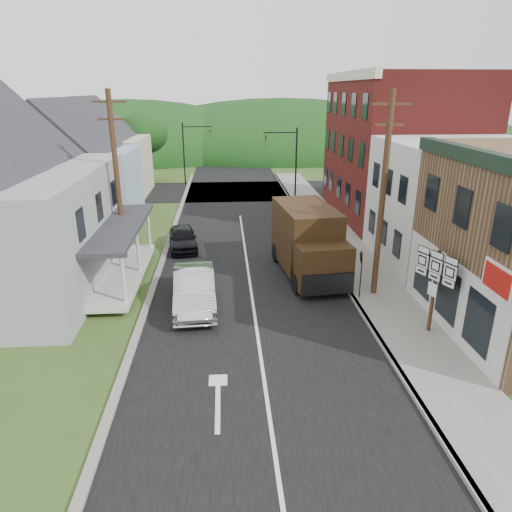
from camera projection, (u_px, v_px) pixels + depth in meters
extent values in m
plane|color=#2D4719|center=(258.00, 338.00, 17.40)|extent=(120.00, 120.00, 0.00)
cube|color=black|center=(245.00, 251.00, 26.77)|extent=(9.00, 90.00, 0.02)
cube|color=black|center=(236.00, 191.00, 42.70)|extent=(60.00, 9.00, 0.02)
cube|color=slate|center=(353.00, 260.00, 25.26)|extent=(2.80, 55.00, 0.15)
cube|color=slate|center=(329.00, 260.00, 25.17)|extent=(0.20, 55.00, 0.15)
cube|color=slate|center=(161.00, 265.00, 24.57)|extent=(0.30, 55.00, 0.12)
cube|color=silver|center=(461.00, 204.00, 24.06)|extent=(8.00, 7.00, 6.50)
cube|color=maroon|center=(399.00, 149.00, 32.37)|extent=(8.00, 12.00, 10.00)
cube|color=#95B2CC|center=(83.00, 188.00, 31.74)|extent=(7.00, 8.00, 5.00)
cube|color=beige|center=(106.00, 167.00, 40.14)|extent=(7.00, 8.00, 5.00)
cylinder|color=#472D19|center=(382.00, 200.00, 19.51)|extent=(0.26, 0.26, 9.00)
cube|color=#472D19|center=(392.00, 104.00, 18.17)|extent=(1.60, 0.10, 0.10)
cube|color=#472D19|center=(390.00, 125.00, 18.45)|extent=(1.20, 0.10, 0.10)
cylinder|color=#472D19|center=(118.00, 183.00, 22.92)|extent=(0.26, 0.26, 9.00)
cube|color=#472D19|center=(109.00, 102.00, 21.58)|extent=(1.60, 0.10, 0.10)
cube|color=#472D19|center=(111.00, 119.00, 21.86)|extent=(1.20, 0.10, 0.10)
cylinder|color=black|center=(296.00, 164.00, 38.72)|extent=(0.14, 0.14, 6.00)
cylinder|color=black|center=(280.00, 133.00, 37.74)|extent=(2.80, 0.10, 0.10)
imported|color=olive|center=(266.00, 141.00, 37.90)|extent=(0.16, 0.20, 1.00)
cylinder|color=black|center=(184.00, 154.00, 44.62)|extent=(0.14, 0.14, 6.00)
cylinder|color=black|center=(197.00, 127.00, 43.82)|extent=(2.80, 0.10, 0.10)
imported|color=olive|center=(210.00, 134.00, 44.14)|extent=(0.16, 0.20, 1.00)
cylinder|color=#382616|center=(146.00, 163.00, 46.12)|extent=(0.36, 0.36, 3.92)
ellipsoid|color=black|center=(143.00, 133.00, 45.11)|extent=(4.80, 4.80, 4.08)
ellipsoid|color=black|center=(231.00, 153.00, 68.94)|extent=(90.00, 30.00, 16.00)
imported|color=silver|center=(195.00, 289.00, 19.73)|extent=(2.05, 5.05, 1.63)
imported|color=black|center=(183.00, 238.00, 26.97)|extent=(2.08, 4.06, 1.32)
cube|color=black|center=(305.00, 236.00, 23.31)|extent=(3.00, 5.01, 3.14)
cube|color=black|center=(322.00, 265.00, 20.90)|extent=(2.67, 2.00, 2.06)
cube|color=black|center=(322.00, 246.00, 20.80)|extent=(2.40, 1.54, 0.05)
cube|color=black|center=(328.00, 284.00, 20.23)|extent=(2.39, 0.42, 0.97)
cylinder|color=black|center=(297.00, 284.00, 21.10)|extent=(0.41, 1.00, 0.97)
cylinder|color=black|center=(344.00, 280.00, 21.49)|extent=(0.41, 1.00, 0.97)
cylinder|color=black|center=(276.00, 253.00, 25.11)|extent=(0.41, 1.00, 0.97)
cylinder|color=black|center=(316.00, 250.00, 25.49)|extent=(0.41, 1.00, 0.97)
cube|color=#472D19|center=(434.00, 291.00, 17.14)|extent=(0.13, 0.13, 3.30)
cube|color=black|center=(436.00, 266.00, 16.76)|extent=(0.73, 1.77, 0.08)
cube|color=silver|center=(452.00, 261.00, 16.04)|extent=(0.21, 0.49, 0.21)
cube|color=silver|center=(450.00, 272.00, 16.19)|extent=(0.23, 0.53, 0.52)
cube|color=silver|center=(448.00, 283.00, 16.33)|extent=(0.21, 0.49, 0.26)
cube|color=silver|center=(437.00, 255.00, 16.60)|extent=(0.21, 0.49, 0.21)
cube|color=silver|center=(436.00, 266.00, 16.75)|extent=(0.23, 0.53, 0.52)
cube|color=silver|center=(434.00, 277.00, 16.89)|extent=(0.21, 0.49, 0.26)
cube|color=silver|center=(424.00, 250.00, 17.16)|extent=(0.21, 0.49, 0.21)
cube|color=silver|center=(422.00, 260.00, 17.30)|extent=(0.23, 0.53, 0.52)
cube|color=silver|center=(421.00, 271.00, 17.45)|extent=(0.21, 0.49, 0.26)
cube|color=silver|center=(432.00, 289.00, 17.07)|extent=(0.17, 0.40, 0.52)
cylinder|color=black|center=(361.00, 275.00, 20.17)|extent=(0.06, 0.06, 2.12)
cube|color=black|center=(361.00, 257.00, 19.86)|extent=(0.06, 0.62, 0.62)
cube|color=#FFEB0D|center=(361.00, 257.00, 19.86)|extent=(0.06, 0.56, 0.56)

